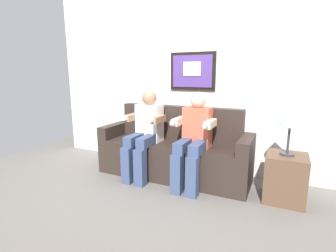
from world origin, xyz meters
TOP-DOWN VIEW (x-y plane):
  - ground_plane at (0.00, 0.00)m, footprint 5.65×5.65m
  - back_wall_assembly at (0.00, 0.76)m, footprint 4.35×0.10m
  - couch at (0.00, 0.33)m, footprint 1.95×0.58m
  - person_on_left at (-0.33, 0.16)m, footprint 0.46×0.56m
  - person_on_right at (0.33, 0.16)m, footprint 0.46×0.56m
  - side_table_right at (1.32, 0.22)m, footprint 0.40×0.40m
  - table_lamp at (1.32, 0.22)m, footprint 0.22×0.22m

SIDE VIEW (x-z plane):
  - ground_plane at x=0.00m, z-range 0.00..0.00m
  - side_table_right at x=1.32m, z-range 0.00..0.50m
  - couch at x=0.00m, z-range -0.14..0.76m
  - person_on_left at x=-0.33m, z-range 0.05..1.16m
  - person_on_right at x=0.33m, z-range 0.05..1.16m
  - table_lamp at x=1.32m, z-range 0.63..1.09m
  - back_wall_assembly at x=0.00m, z-range 0.00..2.60m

